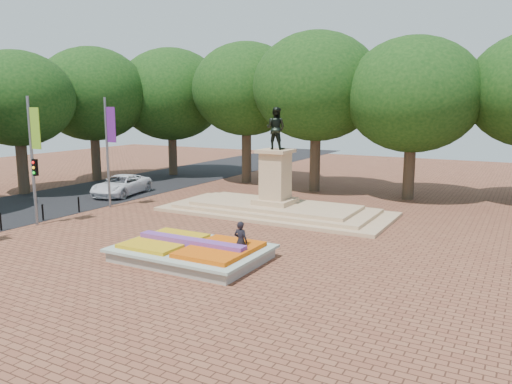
{
  "coord_description": "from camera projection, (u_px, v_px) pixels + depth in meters",
  "views": [
    {
      "loc": [
        13.29,
        -18.68,
        6.54
      ],
      "look_at": [
        1.41,
        3.0,
        2.2
      ],
      "focal_mm": 35.0,
      "sensor_mm": 36.0,
      "label": 1
    }
  ],
  "objects": [
    {
      "name": "tree_row_back",
      "position": [
        364.0,
        103.0,
        36.85
      ],
      "size": [
        44.8,
        8.8,
        10.43
      ],
      "color": "#3C2E21",
      "rests_on": "ground"
    },
    {
      "name": "asphalt_street",
      "position": [
        65.0,
        199.0,
        34.98
      ],
      "size": [
        9.0,
        90.0,
        0.02
      ],
      "primitive_type": "cube",
      "color": "black",
      "rests_on": "ground"
    },
    {
      "name": "bollard_row",
      "position": [
        23.0,
        216.0,
        27.24
      ],
      "size": [
        0.12,
        13.12,
        0.98
      ],
      "color": "black",
      "rests_on": "ground"
    },
    {
      "name": "pedestrian",
      "position": [
        241.0,
        242.0,
        20.92
      ],
      "size": [
        0.64,
        0.43,
        1.75
      ],
      "primitive_type": "imported",
      "rotation": [
        0.0,
        0.0,
        3.13
      ],
      "color": "black",
      "rests_on": "ground"
    },
    {
      "name": "tree_row_street",
      "position": [
        12.0,
        107.0,
        35.72
      ],
      "size": [
        8.4,
        25.4,
        9.98
      ],
      "color": "#3C2E21",
      "rests_on": "ground"
    },
    {
      "name": "monument",
      "position": [
        275.0,
        199.0,
        30.32
      ],
      "size": [
        14.0,
        6.0,
        6.4
      ],
      "color": "tan",
      "rests_on": "ground"
    },
    {
      "name": "ground",
      "position": [
        200.0,
        245.0,
        23.56
      ],
      "size": [
        90.0,
        90.0,
        0.0
      ],
      "primitive_type": "plane",
      "color": "brown",
      "rests_on": "ground"
    },
    {
      "name": "flower_bed",
      "position": [
        192.0,
        251.0,
        21.28
      ],
      "size": [
        6.3,
        4.3,
        0.91
      ],
      "color": "gray",
      "rests_on": "ground"
    },
    {
      "name": "banner_poles",
      "position": [
        28.0,
        155.0,
        26.53
      ],
      "size": [
        0.88,
        11.17,
        7.0
      ],
      "color": "slate",
      "rests_on": "ground"
    },
    {
      "name": "van",
      "position": [
        121.0,
        185.0,
        36.42
      ],
      "size": [
        3.38,
        5.64,
        1.47
      ],
      "primitive_type": "imported",
      "rotation": [
        0.0,
        0.0,
        0.19
      ],
      "color": "white",
      "rests_on": "ground"
    }
  ]
}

